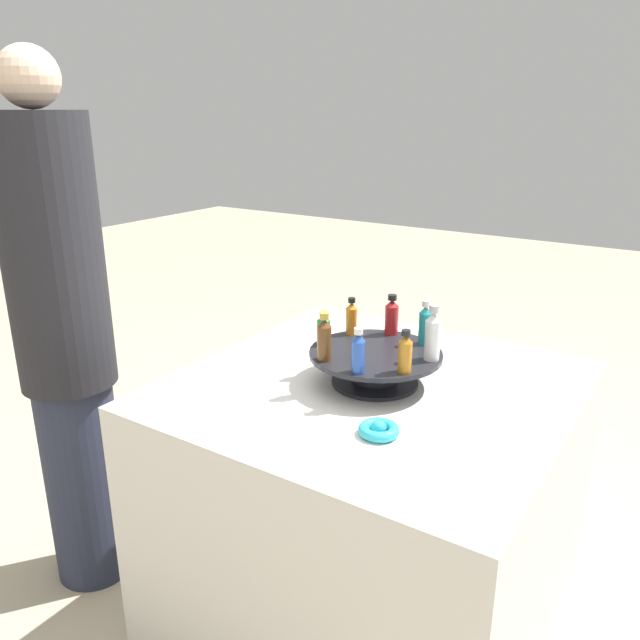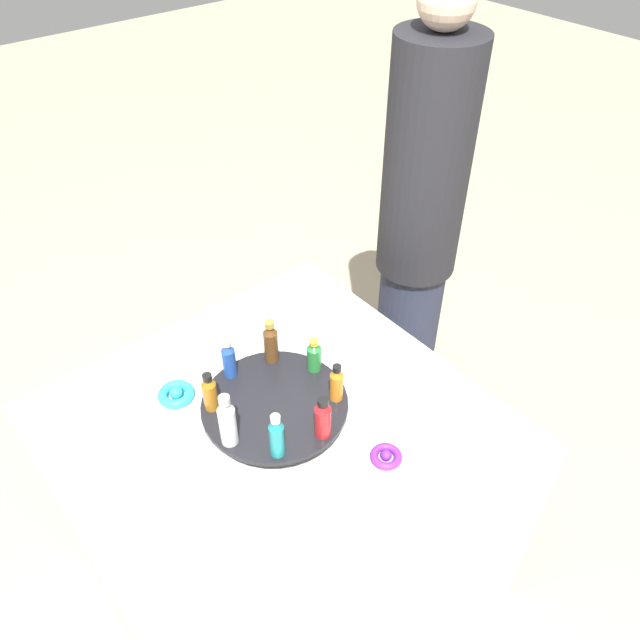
% 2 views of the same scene
% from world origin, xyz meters
% --- Properties ---
extents(ground_plane, '(12.00, 12.00, 0.00)m').
position_xyz_m(ground_plane, '(0.00, 0.00, 0.00)').
color(ground_plane, tan).
extents(party_table, '(0.99, 0.99, 0.75)m').
position_xyz_m(party_table, '(0.00, 0.00, 0.38)').
color(party_table, silver).
rests_on(party_table, ground_plane).
extents(display_stand, '(0.35, 0.35, 0.09)m').
position_xyz_m(display_stand, '(0.00, 0.00, 0.81)').
color(display_stand, black).
rests_on(display_stand, party_table).
extents(bottle_green, '(0.04, 0.04, 0.09)m').
position_xyz_m(bottle_green, '(-0.03, 0.14, 0.88)').
color(bottle_green, '#288438').
rests_on(bottle_green, display_stand).
extents(bottle_brown, '(0.04, 0.04, 0.12)m').
position_xyz_m(bottle_brown, '(-0.12, 0.08, 0.90)').
color(bottle_brown, brown).
rests_on(bottle_brown, display_stand).
extents(bottle_blue, '(0.03, 0.03, 0.11)m').
position_xyz_m(bottle_blue, '(-0.14, -0.03, 0.89)').
color(bottle_blue, '#234CAD').
rests_on(bottle_blue, display_stand).
extents(bottle_amber, '(0.03, 0.03, 0.11)m').
position_xyz_m(bottle_amber, '(-0.08, -0.12, 0.89)').
color(bottle_amber, '#AD6B19').
rests_on(bottle_amber, display_stand).
extents(bottle_clear, '(0.04, 0.04, 0.14)m').
position_xyz_m(bottle_clear, '(0.03, -0.14, 0.91)').
color(bottle_clear, silver).
rests_on(bottle_clear, display_stand).
extents(bottle_teal, '(0.03, 0.03, 0.12)m').
position_xyz_m(bottle_teal, '(0.12, -0.08, 0.90)').
color(bottle_teal, teal).
rests_on(bottle_teal, display_stand).
extents(bottle_red, '(0.04, 0.04, 0.11)m').
position_xyz_m(bottle_red, '(0.14, 0.03, 0.89)').
color(bottle_red, '#B21E23').
rests_on(bottle_red, display_stand).
extents(bottle_orange, '(0.03, 0.03, 0.11)m').
position_xyz_m(bottle_orange, '(0.08, 0.12, 0.89)').
color(bottle_orange, orange).
rests_on(bottle_orange, display_stand).
extents(ribbon_bow_teal, '(0.09, 0.09, 0.03)m').
position_xyz_m(ribbon_bow_teal, '(-0.24, -0.14, 0.76)').
color(ribbon_bow_teal, '#2DB7CC').
rests_on(ribbon_bow_teal, party_table).
extents(ribbon_bow_purple, '(0.08, 0.08, 0.03)m').
position_xyz_m(ribbon_bow_purple, '(0.24, 0.14, 0.76)').
color(ribbon_bow_purple, purple).
rests_on(ribbon_bow_purple, party_table).
extents(person_figure, '(0.27, 0.27, 1.60)m').
position_xyz_m(person_figure, '(-0.33, 0.84, 0.81)').
color(person_figure, '#282D42').
rests_on(person_figure, ground_plane).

